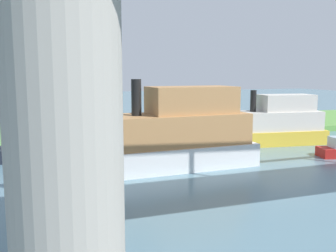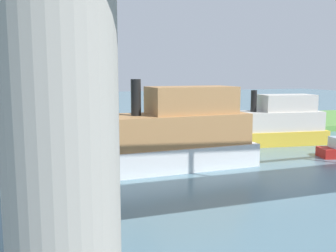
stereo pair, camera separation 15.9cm
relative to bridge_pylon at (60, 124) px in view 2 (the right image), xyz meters
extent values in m
plane|color=slate|center=(-5.62, -18.29, -4.17)|extent=(160.00, 160.00, 0.00)
cube|color=#5B9342|center=(-5.62, -24.29, -3.92)|extent=(80.00, 12.00, 0.50)
cylinder|color=#9E998E|center=(0.00, 0.00, 0.00)|extent=(2.75, 2.75, 8.33)
cylinder|color=#2D334C|center=(-5.94, -21.44, -3.39)|extent=(0.29, 0.29, 0.55)
cylinder|color=blue|center=(-5.94, -21.44, -2.82)|extent=(0.48, 0.48, 0.60)
sphere|color=tan|center=(-5.94, -21.44, -2.40)|extent=(0.24, 0.24, 0.24)
cylinder|color=brown|center=(-3.28, -19.82, -3.28)|extent=(0.20, 0.20, 0.77)
cube|color=gold|center=(-16.26, -14.92, -3.63)|extent=(8.26, 3.69, 1.06)
cube|color=beige|center=(-16.70, -14.86, -2.39)|extent=(6.64, 3.21, 1.42)
cube|color=beige|center=(-17.32, -14.78, -1.07)|extent=(4.22, 2.53, 1.24)
cylinder|color=black|center=(-14.68, -15.13, -0.89)|extent=(0.44, 0.44, 1.59)
cube|color=#D84C2D|center=(-14.16, -15.20, -2.70)|extent=(1.62, 1.77, 0.80)
cube|color=#1E232D|center=(0.47, -15.20, -3.76)|extent=(5.37, 2.55, 0.80)
cube|color=silver|center=(1.15, -15.30, -2.90)|extent=(2.05, 1.72, 0.92)
cube|color=white|center=(-6.54, -10.70, -3.51)|extent=(9.89, 3.54, 1.31)
cube|color=#B27F4C|center=(-7.09, -10.72, -1.99)|extent=(7.92, 3.16, 1.74)
cube|color=#B27F4C|center=(-7.85, -10.74, -0.35)|extent=(4.97, 2.62, 1.53)
cylinder|color=black|center=(-4.58, -10.65, -0.14)|extent=(0.54, 0.54, 1.96)
cube|color=#D84C2D|center=(-3.93, -10.63, -2.37)|extent=(1.80, 2.01, 0.98)
camera|label=1|loc=(0.66, 9.09, 1.19)|focal=40.55mm
camera|label=2|loc=(0.51, 9.15, 1.19)|focal=40.55mm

